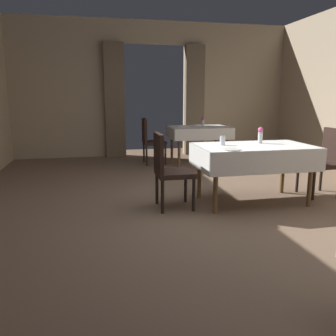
{
  "coord_description": "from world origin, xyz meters",
  "views": [
    {
      "loc": [
        -1.37,
        -3.8,
        1.36
      ],
      "look_at": [
        -0.54,
        0.12,
        0.53
      ],
      "focal_mm": 36.82,
      "sensor_mm": 36.0,
      "label": 1
    }
  ],
  "objects_px": {
    "plate_far_b": "(183,126)",
    "chair_mid_left": "(168,167)",
    "chair_far_left": "(150,139)",
    "dining_table_mid": "(254,153)",
    "plate_mid_b": "(230,149)",
    "dining_table_far": "(199,131)",
    "flower_vase_far": "(203,121)",
    "glass_mid_c": "(222,141)",
    "chair_mid_right": "(325,159)",
    "flower_vase_mid": "(260,135)"
  },
  "relations": [
    {
      "from": "plate_far_b",
      "to": "chair_mid_left",
      "type": "bearing_deg",
      "value": -107.91
    },
    {
      "from": "chair_far_left",
      "to": "dining_table_mid",
      "type": "bearing_deg",
      "value": -72.58
    },
    {
      "from": "plate_mid_b",
      "to": "dining_table_far",
      "type": "bearing_deg",
      "value": 79.82
    },
    {
      "from": "chair_mid_left",
      "to": "chair_far_left",
      "type": "relative_size",
      "value": 1.0
    },
    {
      "from": "dining_table_far",
      "to": "flower_vase_far",
      "type": "height_order",
      "value": "flower_vase_far"
    },
    {
      "from": "dining_table_far",
      "to": "glass_mid_c",
      "type": "relative_size",
      "value": 10.45
    },
    {
      "from": "plate_mid_b",
      "to": "plate_far_b",
      "type": "xyz_separation_m",
      "value": [
        0.23,
        3.09,
        0.0
      ]
    },
    {
      "from": "dining_table_mid",
      "to": "flower_vase_far",
      "type": "height_order",
      "value": "flower_vase_far"
    },
    {
      "from": "glass_mid_c",
      "to": "flower_vase_far",
      "type": "distance_m",
      "value": 2.82
    },
    {
      "from": "dining_table_mid",
      "to": "flower_vase_far",
      "type": "relative_size",
      "value": 7.95
    },
    {
      "from": "chair_mid_right",
      "to": "chair_mid_left",
      "type": "bearing_deg",
      "value": -176.79
    },
    {
      "from": "chair_mid_right",
      "to": "plate_mid_b",
      "type": "bearing_deg",
      "value": -165.23
    },
    {
      "from": "dining_table_mid",
      "to": "dining_table_far",
      "type": "height_order",
      "value": "same"
    },
    {
      "from": "glass_mid_c",
      "to": "plate_far_b",
      "type": "xyz_separation_m",
      "value": [
        0.18,
        2.7,
        -0.05
      ]
    },
    {
      "from": "flower_vase_far",
      "to": "dining_table_mid",
      "type": "bearing_deg",
      "value": -94.46
    },
    {
      "from": "glass_mid_c",
      "to": "chair_mid_left",
      "type": "bearing_deg",
      "value": -171.75
    },
    {
      "from": "flower_vase_far",
      "to": "plate_far_b",
      "type": "height_order",
      "value": "flower_vase_far"
    },
    {
      "from": "flower_vase_mid",
      "to": "plate_far_b",
      "type": "bearing_deg",
      "value": 98.11
    },
    {
      "from": "dining_table_far",
      "to": "chair_mid_right",
      "type": "height_order",
      "value": "chair_mid_right"
    },
    {
      "from": "chair_far_left",
      "to": "glass_mid_c",
      "type": "xyz_separation_m",
      "value": [
        0.5,
        -2.74,
        0.29
      ]
    },
    {
      "from": "dining_table_mid",
      "to": "plate_far_b",
      "type": "bearing_deg",
      "value": 94.42
    },
    {
      "from": "chair_mid_left",
      "to": "glass_mid_c",
      "type": "xyz_separation_m",
      "value": [
        0.73,
        0.11,
        0.29
      ]
    },
    {
      "from": "flower_vase_far",
      "to": "plate_mid_b",
      "type": "bearing_deg",
      "value": -101.92
    },
    {
      "from": "plate_mid_b",
      "to": "flower_vase_far",
      "type": "bearing_deg",
      "value": 78.08
    },
    {
      "from": "plate_mid_b",
      "to": "flower_vase_far",
      "type": "distance_m",
      "value": 3.22
    },
    {
      "from": "dining_table_mid",
      "to": "flower_vase_mid",
      "type": "xyz_separation_m",
      "value": [
        0.16,
        0.16,
        0.21
      ]
    },
    {
      "from": "chair_mid_right",
      "to": "plate_far_b",
      "type": "distance_m",
      "value": 3.0
    },
    {
      "from": "dining_table_mid",
      "to": "flower_vase_mid",
      "type": "distance_m",
      "value": 0.31
    },
    {
      "from": "plate_mid_b",
      "to": "glass_mid_c",
      "type": "relative_size",
      "value": 2.05
    },
    {
      "from": "plate_mid_b",
      "to": "flower_vase_far",
      "type": "relative_size",
      "value": 1.29
    },
    {
      "from": "flower_vase_far",
      "to": "glass_mid_c",
      "type": "bearing_deg",
      "value": -102.6
    },
    {
      "from": "glass_mid_c",
      "to": "chair_far_left",
      "type": "bearing_deg",
      "value": 100.25
    },
    {
      "from": "chair_far_left",
      "to": "flower_vase_far",
      "type": "bearing_deg",
      "value": 0.76
    },
    {
      "from": "dining_table_far",
      "to": "chair_far_left",
      "type": "relative_size",
      "value": 1.31
    },
    {
      "from": "chair_mid_right",
      "to": "flower_vase_far",
      "type": "xyz_separation_m",
      "value": [
        -0.9,
        2.73,
        0.33
      ]
    },
    {
      "from": "dining_table_mid",
      "to": "plate_mid_b",
      "type": "bearing_deg",
      "value": -145.88
    },
    {
      "from": "dining_table_far",
      "to": "plate_far_b",
      "type": "xyz_separation_m",
      "value": [
        -0.32,
        0.04,
        0.1
      ]
    },
    {
      "from": "dining_table_mid",
      "to": "chair_mid_right",
      "type": "xyz_separation_m",
      "value": [
        1.12,
        0.11,
        -0.14
      ]
    },
    {
      "from": "flower_vase_mid",
      "to": "dining_table_far",
      "type": "bearing_deg",
      "value": 91.19
    },
    {
      "from": "chair_mid_left",
      "to": "dining_table_far",
      "type": "bearing_deg",
      "value": 66.05
    },
    {
      "from": "flower_vase_mid",
      "to": "glass_mid_c",
      "type": "height_order",
      "value": "flower_vase_mid"
    },
    {
      "from": "flower_vase_far",
      "to": "plate_far_b",
      "type": "distance_m",
      "value": 0.45
    },
    {
      "from": "dining_table_far",
      "to": "flower_vase_far",
      "type": "bearing_deg",
      "value": 39.75
    },
    {
      "from": "dining_table_far",
      "to": "chair_mid_left",
      "type": "relative_size",
      "value": 1.31
    },
    {
      "from": "chair_mid_left",
      "to": "plate_far_b",
      "type": "bearing_deg",
      "value": 72.09
    },
    {
      "from": "chair_mid_left",
      "to": "flower_vase_mid",
      "type": "bearing_deg",
      "value": 7.65
    },
    {
      "from": "dining_table_mid",
      "to": "chair_mid_right",
      "type": "height_order",
      "value": "chair_mid_right"
    },
    {
      "from": "glass_mid_c",
      "to": "plate_far_b",
      "type": "distance_m",
      "value": 2.7
    },
    {
      "from": "flower_vase_mid",
      "to": "glass_mid_c",
      "type": "xyz_separation_m",
      "value": [
        -0.55,
        -0.07,
        -0.06
      ]
    },
    {
      "from": "plate_far_b",
      "to": "dining_table_far",
      "type": "bearing_deg",
      "value": -7.04
    }
  ]
}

